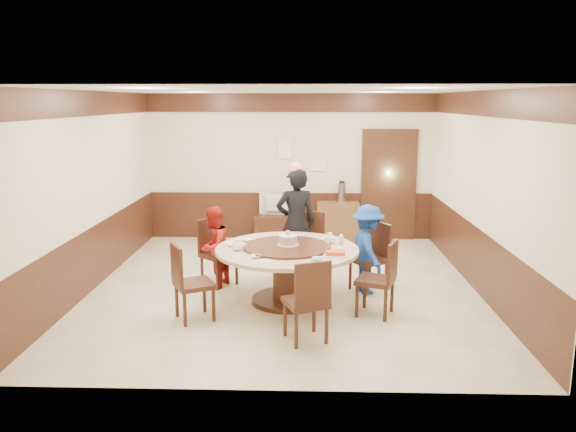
{
  "coord_description": "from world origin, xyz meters",
  "views": [
    {
      "loc": [
        0.3,
        -7.81,
        2.67
      ],
      "look_at": [
        0.06,
        -0.23,
        1.1
      ],
      "focal_mm": 35.0,
      "sensor_mm": 36.0,
      "label": 1
    }
  ],
  "objects_px": {
    "banquet_table": "(287,264)",
    "thermos": "(342,193)",
    "person_red": "(214,247)",
    "shrimp_platter": "(335,254)",
    "television": "(277,205)",
    "person_blue": "(368,249)",
    "tv_stand": "(277,228)",
    "side_cabinet": "(338,222)",
    "person_standing": "(296,223)",
    "birthday_cake": "(288,240)"
  },
  "relations": [
    {
      "from": "birthday_cake",
      "to": "shrimp_platter",
      "type": "relative_size",
      "value": 0.99
    },
    {
      "from": "shrimp_platter",
      "to": "side_cabinet",
      "type": "distance_m",
      "value": 3.81
    },
    {
      "from": "birthday_cake",
      "to": "television",
      "type": "bearing_deg",
      "value": 95.38
    },
    {
      "from": "person_red",
      "to": "thermos",
      "type": "xyz_separation_m",
      "value": [
        2.01,
        2.83,
        0.34
      ]
    },
    {
      "from": "person_blue",
      "to": "birthday_cake",
      "type": "bearing_deg",
      "value": 95.04
    },
    {
      "from": "tv_stand",
      "to": "side_cabinet",
      "type": "xyz_separation_m",
      "value": [
        1.17,
        0.03,
        0.12
      ]
    },
    {
      "from": "thermos",
      "to": "birthday_cake",
      "type": "bearing_deg",
      "value": -105.27
    },
    {
      "from": "side_cabinet",
      "to": "thermos",
      "type": "xyz_separation_m",
      "value": [
        0.06,
        0.0,
        0.56
      ]
    },
    {
      "from": "tv_stand",
      "to": "birthday_cake",
      "type": "bearing_deg",
      "value": -84.62
    },
    {
      "from": "banquet_table",
      "to": "shrimp_platter",
      "type": "distance_m",
      "value": 0.76
    },
    {
      "from": "person_standing",
      "to": "shrimp_platter",
      "type": "distance_m",
      "value": 1.59
    },
    {
      "from": "shrimp_platter",
      "to": "tv_stand",
      "type": "relative_size",
      "value": 0.35
    },
    {
      "from": "birthday_cake",
      "to": "person_blue",
      "type": "bearing_deg",
      "value": 19.09
    },
    {
      "from": "banquet_table",
      "to": "person_blue",
      "type": "relative_size",
      "value": 1.51
    },
    {
      "from": "tv_stand",
      "to": "side_cabinet",
      "type": "height_order",
      "value": "side_cabinet"
    },
    {
      "from": "banquet_table",
      "to": "person_blue",
      "type": "xyz_separation_m",
      "value": [
        1.11,
        0.42,
        0.09
      ]
    },
    {
      "from": "shrimp_platter",
      "to": "side_cabinet",
      "type": "relative_size",
      "value": 0.38
    },
    {
      "from": "banquet_table",
      "to": "person_blue",
      "type": "bearing_deg",
      "value": 20.83
    },
    {
      "from": "birthday_cake",
      "to": "side_cabinet",
      "type": "relative_size",
      "value": 0.37
    },
    {
      "from": "banquet_table",
      "to": "television",
      "type": "relative_size",
      "value": 2.62
    },
    {
      "from": "person_standing",
      "to": "shrimp_platter",
      "type": "relative_size",
      "value": 5.6
    },
    {
      "from": "shrimp_platter",
      "to": "thermos",
      "type": "bearing_deg",
      "value": 85.29
    },
    {
      "from": "banquet_table",
      "to": "person_standing",
      "type": "distance_m",
      "value": 1.17
    },
    {
      "from": "side_cabinet",
      "to": "tv_stand",
      "type": "bearing_deg",
      "value": -178.53
    },
    {
      "from": "person_red",
      "to": "banquet_table",
      "type": "bearing_deg",
      "value": 80.94
    },
    {
      "from": "banquet_table",
      "to": "television",
      "type": "height_order",
      "value": "television"
    },
    {
      "from": "person_blue",
      "to": "shrimp_platter",
      "type": "height_order",
      "value": "person_blue"
    },
    {
      "from": "person_red",
      "to": "thermos",
      "type": "relative_size",
      "value": 3.14
    },
    {
      "from": "person_blue",
      "to": "tv_stand",
      "type": "relative_size",
      "value": 1.48
    },
    {
      "from": "shrimp_platter",
      "to": "television",
      "type": "bearing_deg",
      "value": 103.79
    },
    {
      "from": "person_standing",
      "to": "thermos",
      "type": "bearing_deg",
      "value": -123.95
    },
    {
      "from": "person_red",
      "to": "person_blue",
      "type": "xyz_separation_m",
      "value": [
        2.19,
        -0.15,
        0.03
      ]
    },
    {
      "from": "tv_stand",
      "to": "television",
      "type": "distance_m",
      "value": 0.46
    },
    {
      "from": "person_standing",
      "to": "person_blue",
      "type": "xyz_separation_m",
      "value": [
        1.02,
        -0.7,
        -0.21
      ]
    },
    {
      "from": "tv_stand",
      "to": "thermos",
      "type": "bearing_deg",
      "value": 1.39
    },
    {
      "from": "banquet_table",
      "to": "shrimp_platter",
      "type": "relative_size",
      "value": 6.33
    },
    {
      "from": "banquet_table",
      "to": "side_cabinet",
      "type": "bearing_deg",
      "value": 75.74
    },
    {
      "from": "person_standing",
      "to": "television",
      "type": "xyz_separation_m",
      "value": [
        -0.4,
        2.25,
        -0.13
      ]
    },
    {
      "from": "banquet_table",
      "to": "television",
      "type": "xyz_separation_m",
      "value": [
        -0.3,
        3.38,
        0.18
      ]
    },
    {
      "from": "banquet_table",
      "to": "shrimp_platter",
      "type": "height_order",
      "value": "shrimp_platter"
    },
    {
      "from": "television",
      "to": "person_blue",
      "type": "bearing_deg",
      "value": 124.51
    },
    {
      "from": "banquet_table",
      "to": "person_red",
      "type": "xyz_separation_m",
      "value": [
        -1.08,
        0.58,
        0.06
      ]
    },
    {
      "from": "person_red",
      "to": "thermos",
      "type": "bearing_deg",
      "value": 163.73
    },
    {
      "from": "person_standing",
      "to": "tv_stand",
      "type": "distance_m",
      "value": 2.36
    },
    {
      "from": "tv_stand",
      "to": "person_blue",
      "type": "bearing_deg",
      "value": -64.38
    },
    {
      "from": "person_blue",
      "to": "birthday_cake",
      "type": "xyz_separation_m",
      "value": [
        -1.1,
        -0.38,
        0.22
      ]
    },
    {
      "from": "person_standing",
      "to": "thermos",
      "type": "relative_size",
      "value": 4.42
    },
    {
      "from": "person_red",
      "to": "side_cabinet",
      "type": "relative_size",
      "value": 1.49
    },
    {
      "from": "banquet_table",
      "to": "thermos",
      "type": "height_order",
      "value": "thermos"
    },
    {
      "from": "birthday_cake",
      "to": "thermos",
      "type": "height_order",
      "value": "thermos"
    }
  ]
}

